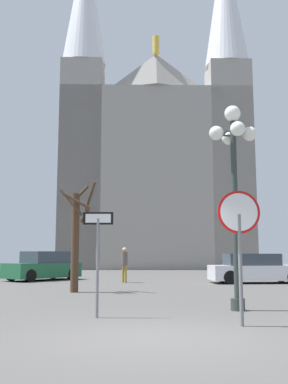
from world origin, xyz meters
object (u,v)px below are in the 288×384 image
(one_way_arrow_sign, at_px, (98,248))
(bare_tree, at_px, (76,236))
(pedestrian_walking, at_px, (124,261))
(parked_car_near_white, at_px, (255,269))
(parked_car_far_green, at_px, (43,267))
(cathedral, at_px, (155,158))
(stop_sign, at_px, (239,229))
(street_lamp, at_px, (234,164))

(one_way_arrow_sign, bearing_deg, bare_tree, 99.10)
(pedestrian_walking, bearing_deg, parked_car_near_white, -6.91)
(parked_car_far_green, distance_m, pedestrian_walking, 4.93)
(pedestrian_walking, bearing_deg, bare_tree, -109.79)
(parked_car_near_white, height_order, pedestrian_walking, pedestrian_walking)
(cathedral, distance_m, parked_car_near_white, 24.96)
(parked_car_near_white, bearing_deg, pedestrian_walking, 173.09)
(cathedral, distance_m, one_way_arrow_sign, 35.49)
(stop_sign, bearing_deg, bare_tree, 116.35)
(cathedral, relative_size, parked_car_far_green, 8.30)
(one_way_arrow_sign, bearing_deg, cathedral, 82.57)
(stop_sign, height_order, street_lamp, street_lamp)
(stop_sign, bearing_deg, parked_car_near_white, 71.19)
(street_lamp, distance_m, bare_tree, 7.49)
(stop_sign, relative_size, parked_car_far_green, 0.65)
(cathedral, height_order, one_way_arrow_sign, cathedral)
(stop_sign, distance_m, parked_car_near_white, 13.56)
(one_way_arrow_sign, distance_m, bare_tree, 6.82)
(cathedral, distance_m, parked_car_far_green, 23.40)
(parked_car_far_green, bearing_deg, street_lamp, -62.47)
(cathedral, bearing_deg, pedestrian_walking, -99.24)
(street_lamp, relative_size, parked_car_near_white, 1.19)
(one_way_arrow_sign, height_order, pedestrian_walking, one_way_arrow_sign)
(cathedral, height_order, pedestrian_walking, cathedral)
(parked_car_near_white, bearing_deg, street_lamp, -109.95)
(stop_sign, distance_m, one_way_arrow_sign, 3.26)
(stop_sign, bearing_deg, pedestrian_walking, 98.58)
(stop_sign, height_order, pedestrian_walking, stop_sign)
(street_lamp, height_order, bare_tree, street_lamp)
(stop_sign, distance_m, pedestrian_walking, 13.74)
(street_lamp, height_order, parked_car_near_white, street_lamp)
(stop_sign, relative_size, bare_tree, 0.65)
(bare_tree, relative_size, parked_car_far_green, 0.99)
(stop_sign, xyz_separation_m, parked_car_near_white, (4.35, 12.78, -1.27))
(one_way_arrow_sign, xyz_separation_m, street_lamp, (3.53, 1.05, 2.23))
(one_way_arrow_sign, bearing_deg, pedestrian_walking, 85.83)
(one_way_arrow_sign, xyz_separation_m, parked_car_far_green, (-3.47, 14.47, -0.84))
(street_lamp, bearing_deg, parked_car_far_green, 117.53)
(bare_tree, height_order, parked_car_near_white, bare_tree)
(bare_tree, bearing_deg, parked_car_near_white, 29.25)
(parked_car_far_green, relative_size, pedestrian_walking, 2.43)
(bare_tree, relative_size, pedestrian_walking, 2.40)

